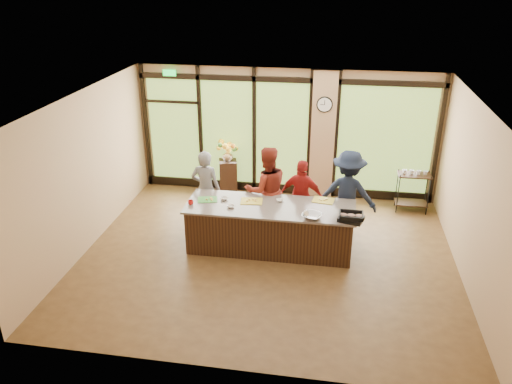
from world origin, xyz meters
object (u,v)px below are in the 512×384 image
(flower_stand, at_px, (228,177))
(cook_left, at_px, (206,189))
(cook_right, at_px, (348,194))
(roasting_pan, at_px, (351,219))
(island_base, at_px, (270,228))
(bar_cart, at_px, (413,186))

(flower_stand, bearing_deg, cook_left, -107.85)
(cook_right, bearing_deg, roasting_pan, 102.68)
(roasting_pan, bearing_deg, flower_stand, 151.97)
(island_base, xyz_separation_m, flower_stand, (-1.35, 2.45, -0.03))
(island_base, distance_m, cook_left, 1.68)
(cook_right, height_order, roasting_pan, cook_right)
(island_base, bearing_deg, roasting_pan, -13.78)
(roasting_pan, distance_m, bar_cart, 2.93)
(flower_stand, xyz_separation_m, bar_cart, (4.27, -0.28, 0.17))
(cook_right, distance_m, flower_stand, 3.28)
(cook_left, bearing_deg, flower_stand, -92.87)
(island_base, relative_size, cook_left, 1.85)
(cook_right, bearing_deg, cook_left, 11.88)
(cook_left, relative_size, cook_right, 0.92)
(island_base, relative_size, bar_cart, 3.19)
(island_base, xyz_separation_m, bar_cart, (2.91, 2.17, 0.14))
(bar_cart, bearing_deg, cook_left, -162.86)
(island_base, distance_m, cook_right, 1.73)
(roasting_pan, xyz_separation_m, bar_cart, (1.41, 2.54, -0.38))
(flower_stand, height_order, bar_cart, bar_cart)
(cook_right, xyz_separation_m, bar_cart, (1.46, 1.35, -0.32))
(cook_left, height_order, bar_cart, cook_left)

